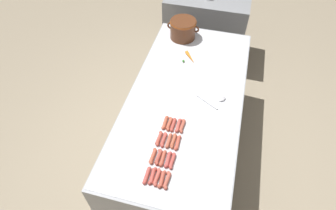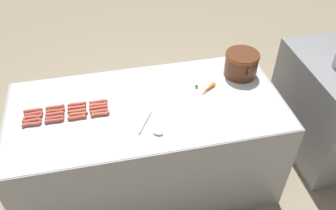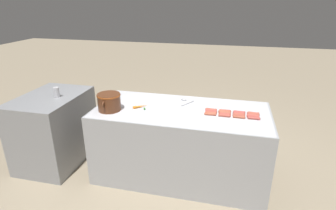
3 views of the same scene
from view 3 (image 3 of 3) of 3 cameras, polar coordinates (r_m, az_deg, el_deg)
The scene contains 27 objects.
ground_plane at distance 3.49m, azimuth 2.57°, elevation -14.01°, with size 20.00×20.00×0.00m, color gray.
griddle_counter at distance 3.26m, azimuth 2.69°, elevation -7.88°, with size 0.94×1.97×0.86m.
back_cabinet at distance 3.82m, azimuth -22.70°, elevation -4.65°, with size 1.00×0.69×0.90m, color gray.
hot_dog_0 at distance 2.95m, azimuth 17.59°, elevation -2.66°, with size 0.03×0.13×0.03m.
hot_dog_1 at distance 2.94m, azimuth 14.70°, elevation -2.45°, with size 0.03×0.13×0.03m.
hot_dog_2 at distance 2.94m, azimuth 11.77°, elevation -2.19°, with size 0.03×0.13×0.03m.
hot_dog_3 at distance 2.95m, azimuth 8.84°, elevation -1.90°, with size 0.03×0.13×0.03m.
hot_dog_4 at distance 2.99m, azimuth 17.42°, elevation -2.38°, with size 0.03×0.13×0.03m.
hot_dog_5 at distance 2.98m, azimuth 14.63°, elevation -2.15°, with size 0.03×0.13×0.03m.
hot_dog_6 at distance 2.97m, azimuth 11.82°, elevation -1.93°, with size 0.03×0.13×0.03m.
hot_dog_7 at distance 2.98m, azimuth 8.97°, elevation -1.66°, with size 0.03×0.13×0.03m.
hot_dog_8 at distance 3.01m, azimuth 17.43°, elevation -2.14°, with size 0.03×0.13×0.03m.
hot_dog_9 at distance 3.00m, azimuth 14.68°, elevation -1.91°, with size 0.03×0.13×0.03m.
hot_dog_10 at distance 3.01m, azimuth 11.84°, elevation -1.64°, with size 0.03×0.13×0.03m.
hot_dog_11 at distance 3.01m, azimuth 9.04°, elevation -1.43°, with size 0.03×0.13×0.03m.
hot_dog_12 at distance 3.05m, azimuth 17.49°, elevation -1.89°, with size 0.03×0.13×0.03m.
hot_dog_13 at distance 3.04m, azimuth 14.68°, elevation -1.64°, with size 0.03×0.13×0.03m.
hot_dog_14 at distance 3.04m, azimuth 11.73°, elevation -1.40°, with size 0.03×0.13×0.03m.
hot_dog_15 at distance 3.04m, azimuth 9.04°, elevation -1.14°, with size 0.03×0.13×0.03m.
hot_dog_16 at distance 3.08m, azimuth 17.44°, elevation -1.64°, with size 0.03×0.13×0.03m.
hot_dog_17 at distance 3.07m, azimuth 14.72°, elevation -1.42°, with size 0.03×0.13×0.03m.
hot_dog_18 at distance 3.07m, azimuth 11.90°, elevation -1.17°, with size 0.03×0.13×0.03m.
hot_dog_19 at distance 3.07m, azimuth 9.03°, elevation -0.92°, with size 0.03×0.13×0.03m.
bean_pot at distance 3.08m, azimuth -12.27°, elevation 0.83°, with size 0.33×0.26×0.19m.
serving_spoon at distance 3.31m, azimuth 3.58°, elevation 0.88°, with size 0.25×0.17×0.02m.
carrot at distance 3.12m, azimuth -5.80°, elevation -0.32°, with size 0.13×0.16×0.03m.
soda_can at distance 3.56m, azimuth -22.33°, elevation 2.49°, with size 0.07×0.07×0.12m.
Camera 3 is at (-2.79, -0.51, 2.03)m, focal length 29.04 mm.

